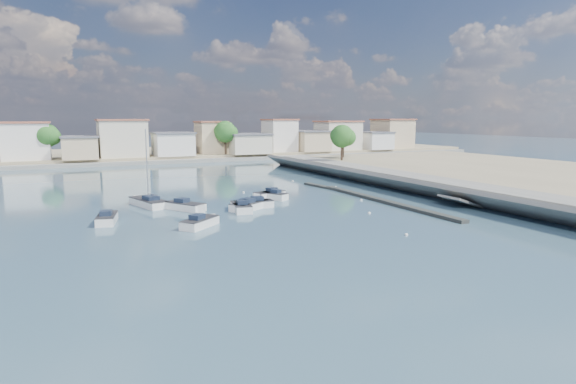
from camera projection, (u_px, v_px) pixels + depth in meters
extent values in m
plane|color=#2E495C|center=(243.00, 178.00, 81.39)|extent=(400.00, 400.00, 0.00)
cube|color=slate|center=(440.00, 186.00, 64.91)|extent=(5.00, 90.00, 1.80)
cube|color=slate|center=(414.00, 188.00, 63.08)|extent=(4.17, 90.00, 2.86)
cube|color=gray|center=(552.00, 178.00, 74.40)|extent=(40.00, 90.00, 1.70)
cube|color=slate|center=(465.00, 203.00, 55.05)|extent=(5.31, 3.50, 1.94)
cube|color=black|center=(383.00, 201.00, 57.50)|extent=(1.00, 26.00, 0.35)
cube|color=black|center=(322.00, 187.00, 69.80)|extent=(2.00, 8.05, 0.30)
cube|color=gray|center=(176.00, 153.00, 127.77)|extent=(160.00, 40.00, 1.40)
cube|color=slate|center=(196.00, 161.00, 109.04)|extent=(160.00, 2.50, 0.80)
cube|color=silver|center=(26.00, 141.00, 100.24)|extent=(9.00, 9.00, 7.50)
cube|color=#99513D|center=(25.00, 122.00, 99.64)|extent=(9.54, 9.54, 0.35)
cube|color=tan|center=(79.00, 148.00, 102.01)|extent=(7.00, 8.00, 4.50)
cube|color=#595960|center=(79.00, 137.00, 101.64)|extent=(7.42, 8.48, 0.35)
cube|color=beige|center=(122.00, 139.00, 107.32)|extent=(10.00, 9.00, 8.00)
cube|color=#99513D|center=(121.00, 120.00, 106.68)|extent=(10.60, 9.54, 0.35)
cube|color=silver|center=(173.00, 145.00, 111.29)|extent=(8.50, 8.50, 5.00)
cube|color=#595960|center=(173.00, 133.00, 110.88)|extent=(9.01, 9.01, 0.35)
cube|color=tan|center=(211.00, 138.00, 118.00)|extent=(6.50, 7.50, 7.50)
cube|color=#99513D|center=(211.00, 122.00, 117.40)|extent=(6.89, 7.95, 0.35)
cube|color=beige|center=(248.00, 144.00, 118.02)|extent=(9.50, 9.00, 4.50)
cube|color=#595960|center=(247.00, 134.00, 117.65)|extent=(10.07, 9.54, 0.35)
cube|color=silver|center=(280.00, 136.00, 124.65)|extent=(7.00, 8.00, 8.00)
cube|color=#99513D|center=(280.00, 120.00, 124.01)|extent=(7.42, 8.48, 0.35)
cube|color=tan|center=(310.00, 141.00, 126.46)|extent=(8.00, 9.00, 5.00)
cube|color=#595960|center=(310.00, 131.00, 126.05)|extent=(8.48, 9.54, 0.35)
cube|color=beige|center=(338.00, 136.00, 130.96)|extent=(10.50, 8.50, 7.50)
cube|color=#99513D|center=(338.00, 121.00, 130.36)|extent=(11.13, 9.01, 0.35)
cube|color=silver|center=(375.00, 141.00, 134.03)|extent=(7.50, 7.50, 4.50)
cube|color=#595960|center=(376.00, 132.00, 133.66)|extent=(7.95, 7.95, 0.35)
cube|color=tan|center=(392.00, 134.00, 139.82)|extent=(9.00, 9.50, 8.00)
cube|color=#99513D|center=(393.00, 119.00, 139.18)|extent=(9.54, 10.07, 0.35)
cylinder|color=#38281E|center=(48.00, 152.00, 99.56)|extent=(0.44, 0.44, 3.38)
sphere|color=#21521B|center=(47.00, 135.00, 99.05)|extent=(4.80, 4.80, 4.80)
sphere|color=#21521B|center=(52.00, 137.00, 98.93)|extent=(3.60, 3.60, 3.60)
sphere|color=#21521B|center=(43.00, 135.00, 99.12)|extent=(3.30, 3.30, 3.30)
cylinder|color=#38281E|center=(136.00, 149.00, 109.87)|extent=(0.44, 0.44, 2.93)
sphere|color=#21521B|center=(136.00, 137.00, 109.42)|extent=(4.16, 4.16, 4.16)
sphere|color=#21521B|center=(139.00, 138.00, 109.32)|extent=(3.12, 3.12, 3.12)
sphere|color=#21521B|center=(132.00, 136.00, 109.48)|extent=(2.86, 2.86, 2.86)
cylinder|color=#38281E|center=(225.00, 147.00, 114.67)|extent=(0.44, 0.44, 3.60)
sphere|color=#21521B|center=(225.00, 132.00, 114.12)|extent=(5.12, 5.12, 5.12)
sphere|color=#21521B|center=(230.00, 133.00, 113.99)|extent=(3.84, 3.84, 3.84)
sphere|color=#21521B|center=(221.00, 131.00, 114.19)|extent=(3.52, 3.52, 3.52)
cylinder|color=#38281E|center=(281.00, 145.00, 124.13)|extent=(0.44, 0.44, 3.15)
sphere|color=#21521B|center=(281.00, 133.00, 123.65)|extent=(4.48, 4.48, 4.48)
sphere|color=#21521B|center=(285.00, 134.00, 123.54)|extent=(3.36, 3.36, 3.36)
sphere|color=#21521B|center=(278.00, 133.00, 123.71)|extent=(3.08, 3.08, 3.08)
cylinder|color=#38281E|center=(336.00, 145.00, 130.01)|extent=(0.44, 0.44, 2.70)
sphere|color=#21521B|center=(337.00, 135.00, 129.60)|extent=(3.84, 3.84, 3.84)
sphere|color=#21521B|center=(340.00, 136.00, 129.50)|extent=(2.88, 2.88, 2.88)
sphere|color=#21521B|center=(334.00, 135.00, 129.65)|extent=(2.64, 2.64, 2.64)
cylinder|color=#38281E|center=(342.00, 152.00, 93.72)|extent=(0.44, 0.44, 3.15)
sphere|color=#21521B|center=(342.00, 136.00, 93.25)|extent=(4.48, 4.48, 4.48)
sphere|color=#21521B|center=(347.00, 137.00, 93.13)|extent=(3.36, 3.36, 3.36)
sphere|color=#21521B|center=(338.00, 136.00, 93.31)|extent=(3.08, 3.08, 3.08)
cylinder|color=#38281E|center=(343.00, 150.00, 100.79)|extent=(0.44, 0.44, 2.93)
sphere|color=#21521B|center=(343.00, 137.00, 100.35)|extent=(4.16, 4.16, 4.16)
sphere|color=#21521B|center=(348.00, 138.00, 100.24)|extent=(3.12, 3.12, 3.12)
sphere|color=#21521B|center=(340.00, 136.00, 100.40)|extent=(2.86, 2.86, 2.86)
cube|color=silver|center=(241.00, 208.00, 52.21)|extent=(2.40, 4.58, 1.00)
cube|color=silver|center=(238.00, 205.00, 53.99)|extent=(1.68, 1.68, 1.00)
cube|color=#262628|center=(241.00, 204.00, 52.14)|extent=(2.43, 4.58, 0.08)
cube|color=#1A2538|center=(242.00, 202.00, 51.69)|extent=(1.26, 1.46, 0.48)
cube|color=silver|center=(200.00, 224.00, 44.53)|extent=(4.22, 3.99, 1.00)
cube|color=silver|center=(210.00, 220.00, 46.14)|extent=(1.26, 1.26, 1.00)
cube|color=#262628|center=(200.00, 219.00, 44.46)|extent=(4.25, 4.01, 0.08)
cube|color=#1A2538|center=(197.00, 217.00, 44.05)|extent=(1.62, 1.60, 0.48)
cube|color=silver|center=(254.00, 205.00, 54.11)|extent=(4.45, 2.05, 1.00)
cube|color=silver|center=(238.00, 206.00, 53.49)|extent=(1.63, 1.63, 1.00)
cube|color=#262628|center=(254.00, 201.00, 54.03)|extent=(4.46, 2.08, 0.08)
cube|color=#1A2538|center=(257.00, 198.00, 54.14)|extent=(1.39, 1.14, 0.48)
cube|color=silver|center=(269.00, 196.00, 60.77)|extent=(4.39, 2.87, 1.00)
cube|color=silver|center=(259.00, 197.00, 59.58)|extent=(1.58, 1.58, 1.00)
cube|color=#262628|center=(269.00, 192.00, 60.69)|extent=(4.40, 2.90, 0.08)
cube|color=#1A2538|center=(272.00, 189.00, 60.93)|extent=(1.49, 1.37, 0.48)
cube|color=silver|center=(107.00, 220.00, 46.29)|extent=(2.45, 4.36, 1.00)
cube|color=silver|center=(109.00, 216.00, 47.99)|extent=(1.59, 1.59, 1.00)
cube|color=#262628|center=(107.00, 215.00, 46.21)|extent=(2.48, 4.37, 0.08)
cube|color=#1A2538|center=(106.00, 213.00, 45.78)|extent=(1.24, 1.42, 0.48)
cube|color=silver|center=(274.00, 197.00, 59.76)|extent=(2.98, 3.80, 1.00)
cube|color=silver|center=(264.00, 196.00, 60.63)|extent=(1.24, 1.24, 1.00)
cube|color=#262628|center=(274.00, 193.00, 59.68)|extent=(3.01, 3.81, 0.08)
cube|color=#1A2538|center=(276.00, 191.00, 59.44)|extent=(1.29, 1.36, 0.48)
cube|color=silver|center=(185.00, 207.00, 52.82)|extent=(4.01, 4.89, 1.00)
cube|color=silver|center=(199.00, 209.00, 51.76)|extent=(1.49, 1.49, 1.00)
cube|color=#262628|center=(185.00, 203.00, 52.74)|extent=(4.04, 4.91, 0.08)
cube|color=#1A2538|center=(182.00, 200.00, 52.95)|extent=(1.68, 1.77, 0.48)
cube|color=silver|center=(250.00, 207.00, 53.24)|extent=(5.31, 4.28, 1.00)
cube|color=silver|center=(262.00, 204.00, 55.01)|extent=(1.68, 1.68, 1.00)
cube|color=#262628|center=(250.00, 202.00, 53.16)|extent=(5.33, 4.31, 0.08)
cube|color=#1A2538|center=(247.00, 201.00, 52.71)|extent=(1.92, 1.82, 0.48)
cube|color=silver|center=(149.00, 204.00, 55.13)|extent=(3.74, 6.59, 1.00)
cube|color=silver|center=(138.00, 200.00, 57.16)|extent=(2.00, 2.00, 1.00)
cube|color=#262628|center=(149.00, 199.00, 55.05)|extent=(3.78, 6.60, 0.08)
cube|color=#1A2538|center=(151.00, 198.00, 54.55)|extent=(1.76, 2.16, 0.48)
cylinder|color=silver|center=(147.00, 164.00, 54.44)|extent=(0.12, 0.12, 8.00)
cylinder|color=silver|center=(153.00, 194.00, 54.05)|extent=(0.75, 2.33, 0.08)
sphere|color=white|center=(369.00, 213.00, 50.80)|extent=(0.32, 0.32, 0.32)
sphere|color=white|center=(361.00, 200.00, 59.02)|extent=(0.32, 0.32, 0.32)
sphere|color=white|center=(406.00, 235.00, 41.40)|extent=(0.32, 0.32, 0.32)
sphere|color=white|center=(336.00, 187.00, 69.94)|extent=(0.32, 0.32, 0.32)
sphere|color=white|center=(244.00, 193.00, 64.87)|extent=(0.32, 0.32, 0.32)
sphere|color=white|center=(293.00, 181.00, 76.43)|extent=(0.32, 0.32, 0.32)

